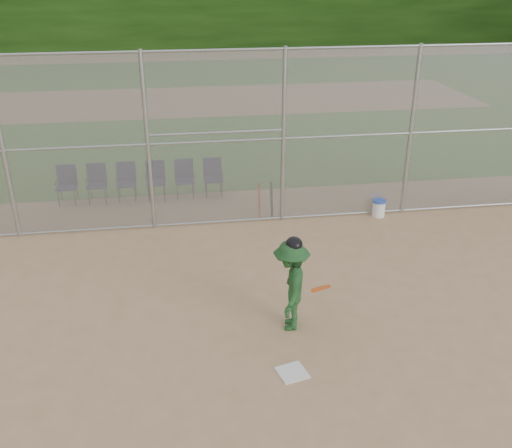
{
  "coord_description": "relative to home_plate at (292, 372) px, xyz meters",
  "views": [
    {
      "loc": [
        -1.46,
        -7.17,
        5.64
      ],
      "look_at": [
        0.0,
        2.5,
        1.1
      ],
      "focal_mm": 40.0,
      "sensor_mm": 36.0,
      "label": 1
    }
  ],
  "objects": [
    {
      "name": "chair_2",
      "position": [
        -2.8,
        7.29,
        0.47
      ],
      "size": [
        0.54,
        0.52,
        0.96
      ],
      "primitive_type": null,
      "color": "#10133A",
      "rests_on": "ground"
    },
    {
      "name": "chair_5",
      "position": [
        -0.58,
        7.29,
        0.47
      ],
      "size": [
        0.54,
        0.52,
        0.96
      ],
      "primitive_type": null,
      "color": "#10133A",
      "rests_on": "ground"
    },
    {
      "name": "chair_3",
      "position": [
        -2.06,
        7.29,
        0.47
      ],
      "size": [
        0.54,
        0.52,
        0.96
      ],
      "primitive_type": null,
      "color": "#10133A",
      "rests_on": "ground"
    },
    {
      "name": "spare_bats",
      "position": [
        0.55,
        5.77,
        0.41
      ],
      "size": [
        0.36,
        0.24,
        0.85
      ],
      "color": "#D84C14",
      "rests_on": "ground"
    },
    {
      "name": "chair_1",
      "position": [
        -3.53,
        7.29,
        0.47
      ],
      "size": [
        0.54,
        0.52,
        0.96
      ],
      "primitive_type": null,
      "color": "#10133A",
      "rests_on": "ground"
    },
    {
      "name": "grass_strip",
      "position": [
        -0.1,
        18.5,
        -0.0
      ],
      "size": [
        100.0,
        100.0,
        0.0
      ],
      "primitive_type": "plane",
      "color": "#2B5C1B",
      "rests_on": "ground"
    },
    {
      "name": "water_cooler",
      "position": [
        3.25,
        5.37,
        0.2
      ],
      "size": [
        0.32,
        0.32,
        0.41
      ],
      "color": "white",
      "rests_on": "ground"
    },
    {
      "name": "ground",
      "position": [
        -0.1,
        0.5,
        -0.01
      ],
      "size": [
        100.0,
        100.0,
        0.0
      ],
      "primitive_type": "plane",
      "color": "tan",
      "rests_on": "ground"
    },
    {
      "name": "backstop_fence",
      "position": [
        -0.1,
        5.5,
        2.06
      ],
      "size": [
        16.09,
        0.09,
        4.0
      ],
      "color": "gray",
      "rests_on": "ground"
    },
    {
      "name": "batter_at_plate",
      "position": [
        0.21,
        1.19,
        0.8
      ],
      "size": [
        1.06,
        1.32,
        1.68
      ],
      "color": "#1D4A21",
      "rests_on": "ground"
    },
    {
      "name": "dirt_patch_far",
      "position": [
        -0.1,
        18.5,
        -0.0
      ],
      "size": [
        24.0,
        24.0,
        0.0
      ],
      "primitive_type": "plane",
      "color": "#A77F5D",
      "rests_on": "ground"
    },
    {
      "name": "home_plate",
      "position": [
        0.0,
        0.0,
        0.0
      ],
      "size": [
        0.5,
        0.5,
        0.02
      ],
      "primitive_type": "cube",
      "rotation": [
        0.0,
        0.0,
        0.25
      ],
      "color": "white",
      "rests_on": "ground"
    },
    {
      "name": "chair_4",
      "position": [
        -1.32,
        7.29,
        0.47
      ],
      "size": [
        0.54,
        0.52,
        0.96
      ],
      "primitive_type": null,
      "color": "#10133A",
      "rests_on": "ground"
    },
    {
      "name": "chair_0",
      "position": [
        -4.27,
        7.29,
        0.47
      ],
      "size": [
        0.54,
        0.52,
        0.96
      ],
      "primitive_type": null,
      "color": "#10133A",
      "rests_on": "ground"
    }
  ]
}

